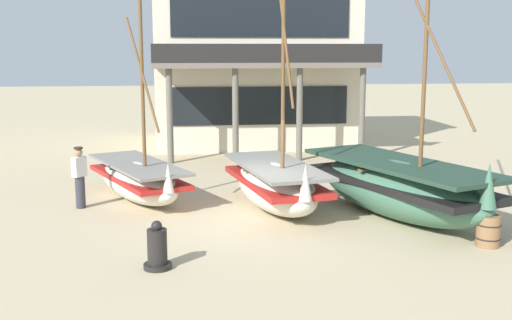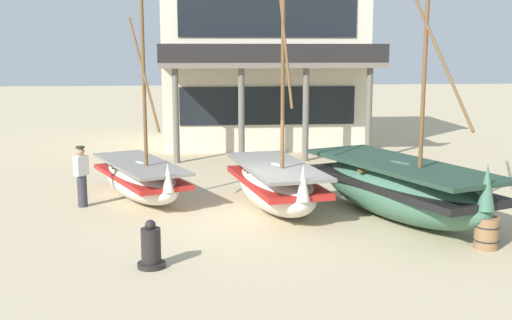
{
  "view_description": "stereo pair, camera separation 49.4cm",
  "coord_description": "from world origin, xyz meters",
  "px_view_note": "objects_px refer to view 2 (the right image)",
  "views": [
    {
      "loc": [
        -1.99,
        -15.18,
        4.3
      ],
      "look_at": [
        0.0,
        1.0,
        1.4
      ],
      "focal_mm": 44.05,
      "sensor_mm": 36.0,
      "label": 1
    },
    {
      "loc": [
        -1.49,
        -15.23,
        4.3
      ],
      "look_at": [
        0.0,
        1.0,
        1.4
      ],
      "focal_mm": 44.05,
      "sensor_mm": 36.0,
      "label": 2
    }
  ],
  "objects_px": {
    "fishing_boat_centre_large": "(400,188)",
    "harbor_building_main": "(261,61)",
    "wooden_barrel": "(487,233)",
    "capstan_winch": "(151,248)",
    "fishing_boat_near_left": "(140,178)",
    "fishing_boat_far_right": "(276,184)",
    "fisherman_by_hull": "(82,177)"
  },
  "relations": [
    {
      "from": "fishing_boat_centre_large",
      "to": "capstan_winch",
      "type": "relative_size",
      "value": 7.38
    },
    {
      "from": "fishing_boat_centre_large",
      "to": "capstan_winch",
      "type": "distance_m",
      "value": 6.83
    },
    {
      "from": "fishing_boat_far_right",
      "to": "fisherman_by_hull",
      "type": "xyz_separation_m",
      "value": [
        -5.26,
        0.82,
        0.13
      ]
    },
    {
      "from": "fishing_boat_centre_large",
      "to": "harbor_building_main",
      "type": "height_order",
      "value": "harbor_building_main"
    },
    {
      "from": "fishing_boat_far_right",
      "to": "capstan_winch",
      "type": "bearing_deg",
      "value": -125.17
    },
    {
      "from": "fisherman_by_hull",
      "to": "fishing_boat_centre_large",
      "type": "bearing_deg",
      "value": -13.47
    },
    {
      "from": "wooden_barrel",
      "to": "fishing_boat_centre_large",
      "type": "bearing_deg",
      "value": 113.47
    },
    {
      "from": "fishing_boat_centre_large",
      "to": "harbor_building_main",
      "type": "xyz_separation_m",
      "value": [
        -2.21,
        13.55,
        2.93
      ]
    },
    {
      "from": "fisherman_by_hull",
      "to": "fishing_boat_far_right",
      "type": "bearing_deg",
      "value": -8.88
    },
    {
      "from": "capstan_winch",
      "to": "harbor_building_main",
      "type": "xyz_separation_m",
      "value": [
        3.85,
        16.68,
        3.34
      ]
    },
    {
      "from": "fishing_boat_far_right",
      "to": "wooden_barrel",
      "type": "bearing_deg",
      "value": -42.02
    },
    {
      "from": "capstan_winch",
      "to": "fishing_boat_near_left",
      "type": "bearing_deg",
      "value": 96.96
    },
    {
      "from": "harbor_building_main",
      "to": "capstan_winch",
      "type": "bearing_deg",
      "value": -103.0
    },
    {
      "from": "capstan_winch",
      "to": "harbor_building_main",
      "type": "height_order",
      "value": "harbor_building_main"
    },
    {
      "from": "fishing_boat_centre_large",
      "to": "wooden_barrel",
      "type": "relative_size",
      "value": 10.32
    },
    {
      "from": "fishing_boat_near_left",
      "to": "wooden_barrel",
      "type": "relative_size",
      "value": 8.09
    },
    {
      "from": "fishing_boat_far_right",
      "to": "capstan_winch",
      "type": "height_order",
      "value": "fishing_boat_far_right"
    },
    {
      "from": "harbor_building_main",
      "to": "fishing_boat_far_right",
      "type": "bearing_deg",
      "value": -93.82
    },
    {
      "from": "fishing_boat_far_right",
      "to": "fishing_boat_centre_large",
      "type": "bearing_deg",
      "value": -21.0
    },
    {
      "from": "fisherman_by_hull",
      "to": "capstan_winch",
      "type": "height_order",
      "value": "fisherman_by_hull"
    },
    {
      "from": "fishing_boat_centre_large",
      "to": "harbor_building_main",
      "type": "distance_m",
      "value": 14.04
    },
    {
      "from": "capstan_winch",
      "to": "wooden_barrel",
      "type": "distance_m",
      "value": 7.2
    },
    {
      "from": "fishing_boat_near_left",
      "to": "harbor_building_main",
      "type": "bearing_deg",
      "value": 67.06
    },
    {
      "from": "wooden_barrel",
      "to": "fisherman_by_hull",
      "type": "bearing_deg",
      "value": 154.13
    },
    {
      "from": "fishing_boat_near_left",
      "to": "wooden_barrel",
      "type": "bearing_deg",
      "value": -34.07
    },
    {
      "from": "fishing_boat_near_left",
      "to": "capstan_winch",
      "type": "xyz_separation_m",
      "value": [
        0.72,
        -5.89,
        -0.21
      ]
    },
    {
      "from": "wooden_barrel",
      "to": "fishing_boat_far_right",
      "type": "bearing_deg",
      "value": 137.98
    },
    {
      "from": "fishing_boat_near_left",
      "to": "wooden_barrel",
      "type": "distance_m",
      "value": 9.54
    },
    {
      "from": "fishing_boat_far_right",
      "to": "wooden_barrel",
      "type": "xyz_separation_m",
      "value": [
        4.16,
        -3.74,
        -0.35
      ]
    },
    {
      "from": "fishing_boat_near_left",
      "to": "fishing_boat_far_right",
      "type": "relative_size",
      "value": 0.82
    },
    {
      "from": "wooden_barrel",
      "to": "harbor_building_main",
      "type": "bearing_deg",
      "value": 101.67
    },
    {
      "from": "fishing_boat_centre_large",
      "to": "fishing_boat_far_right",
      "type": "distance_m",
      "value": 3.26
    }
  ]
}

